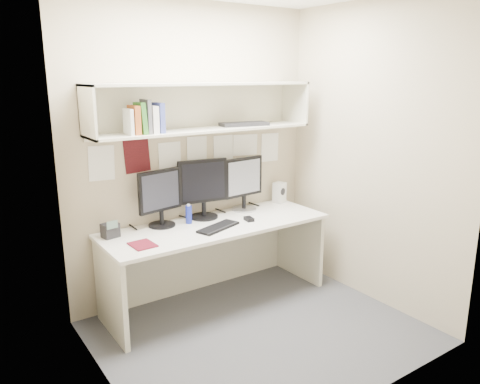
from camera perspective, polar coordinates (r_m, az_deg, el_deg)
floor at (r=3.88m, az=2.48°, el=-16.69°), size 2.40×2.00×0.01m
wall_back at (r=4.22m, az=-5.54°, el=4.73°), size 2.40×0.02×2.60m
wall_front at (r=2.69m, az=15.67°, el=-1.15°), size 2.40×0.02×2.60m
wall_left at (r=2.86m, az=-16.85°, el=-0.39°), size 0.02×2.00×2.60m
wall_right at (r=4.22m, az=15.83°, el=4.26°), size 0.02×2.00×2.60m
desk at (r=4.19m, az=-2.87°, el=-8.61°), size 2.00×0.70×0.73m
overhead_hutch at (r=4.06m, az=-4.70°, el=10.34°), size 2.00×0.38×0.40m
pinned_papers at (r=4.23m, az=-5.48°, el=4.05°), size 1.92×0.01×0.48m
monitor_left at (r=3.99m, az=-9.69°, el=-0.47°), size 0.42×0.23×0.48m
monitor_center at (r=4.17m, az=-4.53°, el=0.62°), size 0.46×0.25×0.53m
monitor_right at (r=4.40m, az=0.43°, el=1.23°), size 0.43×0.24×0.50m
keyboard at (r=3.94m, az=-2.66°, el=-4.31°), size 0.43×0.27×0.02m
mouse at (r=4.14m, az=1.09°, el=-3.31°), size 0.08×0.11×0.03m
speaker at (r=4.71m, az=4.82°, el=-0.06°), size 0.13×0.13×0.21m
blue_bottle at (r=4.07m, az=-6.27°, el=-2.72°), size 0.06×0.06×0.17m
maroon_notebook at (r=3.63m, az=-11.79°, el=-6.31°), size 0.18×0.21×0.01m
desk_phone at (r=3.85m, az=-15.53°, el=-4.51°), size 0.14×0.13×0.15m
book_stack at (r=3.71m, az=-11.55°, el=8.73°), size 0.28×0.16×0.26m
hutch_tray at (r=4.22m, az=0.50°, el=8.29°), size 0.45×0.24×0.03m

